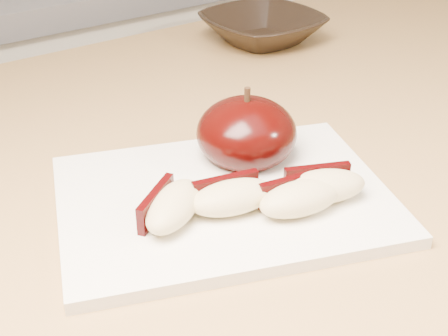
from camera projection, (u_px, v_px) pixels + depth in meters
cutting_board at (224, 199)px, 0.52m from camera, size 0.32×0.28×0.01m
apple_half at (246, 133)px, 0.57m from camera, size 0.12×0.12×0.08m
apple_wedge_a at (172, 206)px, 0.48m from camera, size 0.08×0.07×0.03m
apple_wedge_b at (232, 196)px, 0.49m from camera, size 0.08×0.05×0.03m
apple_wedge_c at (299, 197)px, 0.49m from camera, size 0.08×0.05×0.03m
apple_wedge_d at (322, 185)px, 0.51m from camera, size 0.08×0.06×0.03m
bowl at (262, 28)px, 0.87m from camera, size 0.16×0.16×0.04m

